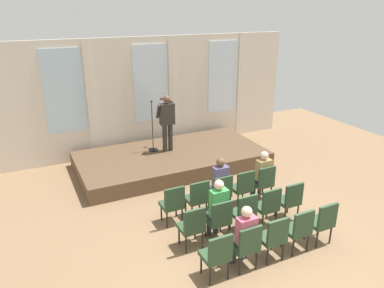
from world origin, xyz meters
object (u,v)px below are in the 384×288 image
at_px(chair_r0_c0, 173,203).
at_px(chair_r0_c4, 264,181).
at_px(chair_r0_c3, 243,186).
at_px(chair_r2_c0, 217,254).
at_px(mic_stand, 153,140).
at_px(audience_r0_c2, 219,182).
at_px(chair_r0_c1, 197,197).
at_px(audience_r1_c1, 218,207).
at_px(chair_r2_c1, 246,244).
at_px(chair_r2_c3, 299,228).
at_px(speaker, 167,119).
at_px(chair_r1_c0, 192,225).
at_px(chair_r1_c2, 244,211).
at_px(audience_r0_c4, 262,173).
at_px(chair_r2_c2, 274,236).
at_px(chair_r0_c2, 221,191).
at_px(chair_r1_c4, 290,199).
at_px(chair_r1_c3, 268,205).
at_px(chair_r2_c4, 322,220).
at_px(audience_r2_c1, 244,233).

distance_m(chair_r0_c0, chair_r0_c4, 2.41).
xyz_separation_m(chair_r0_c3, chair_r2_c0, (-1.81, -1.96, 0.00)).
height_order(mic_stand, audience_r0_c2, mic_stand).
bearing_deg(chair_r0_c1, mic_stand, 87.05).
xyz_separation_m(chair_r0_c4, audience_r1_c1, (-1.81, -0.90, 0.22)).
bearing_deg(chair_r0_c0, chair_r2_c1, -72.91).
bearing_deg(chair_r2_c3, mic_stand, 101.06).
height_order(speaker, chair_r2_c3, speaker).
xyz_separation_m(chair_r1_c0, chair_r2_c3, (1.81, -0.98, 0.00)).
distance_m(audience_r1_c1, chair_r2_c3, 1.62).
relative_size(chair_r0_c3, audience_r1_c1, 0.69).
bearing_deg(chair_r2_c1, chair_r1_c2, 58.41).
relative_size(chair_r1_c2, chair_r2_c3, 1.00).
bearing_deg(audience_r0_c4, chair_r1_c0, -156.21).
relative_size(chair_r0_c0, chair_r2_c2, 1.00).
bearing_deg(audience_r0_c2, chair_r1_c2, -90.00).
height_order(chair_r0_c2, chair_r1_c4, same).
height_order(chair_r0_c1, audience_r0_c4, audience_r0_c4).
bearing_deg(chair_r2_c2, chair_r2_c3, 0.00).
distance_m(chair_r1_c3, chair_r2_c1, 1.55).
bearing_deg(chair_r0_c1, audience_r1_c1, -90.00).
bearing_deg(chair_r0_c1, audience_r0_c2, 7.55).
height_order(audience_r0_c2, chair_r1_c3, audience_r0_c2).
distance_m(chair_r1_c2, chair_r2_c0, 1.55).
relative_size(chair_r0_c2, chair_r2_c3, 1.00).
distance_m(chair_r2_c1, chair_r2_c4, 1.81).
height_order(audience_r0_c2, chair_r1_c2, audience_r0_c2).
distance_m(chair_r0_c1, chair_r1_c0, 1.15).
distance_m(chair_r0_c4, chair_r2_c1, 2.67).
distance_m(chair_r1_c3, chair_r1_c4, 0.60).
bearing_deg(chair_r0_c3, chair_r1_c2, -121.59).
bearing_deg(chair_r1_c3, chair_r1_c4, 0.00).
xyz_separation_m(audience_r0_c2, chair_r0_c3, (0.60, -0.08, -0.21)).
xyz_separation_m(chair_r0_c0, chair_r1_c4, (2.41, -0.98, 0.00)).
distance_m(audience_r1_c1, chair_r2_c2, 1.24).
height_order(audience_r0_c2, chair_r2_c1, audience_r0_c2).
bearing_deg(mic_stand, audience_r0_c2, -82.43).
relative_size(speaker, chair_r1_c0, 1.81).
xyz_separation_m(chair_r2_c0, audience_r2_c1, (0.60, 0.08, 0.18)).
xyz_separation_m(chair_r0_c1, chair_r2_c4, (1.81, -1.96, 0.00)).
bearing_deg(chair_r1_c2, chair_r2_c0, -140.89).
relative_size(mic_stand, chair_r0_c0, 1.65).
xyz_separation_m(audience_r0_c4, chair_r2_c3, (-0.60, -2.04, -0.19)).
relative_size(chair_r1_c3, audience_r2_c1, 0.73).
bearing_deg(audience_r1_c1, mic_stand, 87.68).
bearing_deg(chair_r2_c0, chair_r0_c2, 58.41).
xyz_separation_m(chair_r1_c2, chair_r2_c4, (1.21, -0.98, 0.00)).
height_order(chair_r0_c4, chair_r2_c3, same).
relative_size(chair_r1_c0, chair_r2_c1, 1.00).
xyz_separation_m(audience_r0_c2, audience_r0_c4, (1.21, 0.00, -0.03)).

